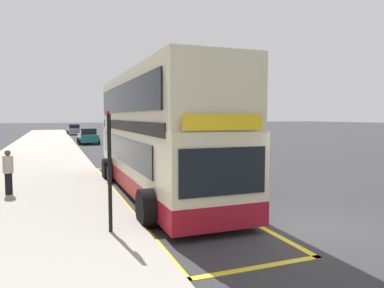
% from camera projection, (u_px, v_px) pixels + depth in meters
% --- Properties ---
extents(ground_plane, '(260.00, 260.00, 0.00)m').
position_uv_depth(ground_plane, '(113.00, 143.00, 39.07)').
color(ground_plane, '#333335').
extents(pavement_near, '(6.00, 76.00, 0.14)m').
position_uv_depth(pavement_near, '(44.00, 144.00, 36.56)').
color(pavement_near, '#A39E93').
rests_on(pavement_near, ground).
extents(double_decker_bus, '(3.20, 11.34, 4.40)m').
position_uv_depth(double_decker_bus, '(157.00, 138.00, 13.38)').
color(double_decker_bus, beige).
rests_on(double_decker_bus, ground).
extents(bus_bay_markings, '(2.97, 14.49, 0.01)m').
position_uv_depth(bus_bay_markings, '(156.00, 193.00, 13.45)').
color(bus_bay_markings, yellow).
rests_on(bus_bay_markings, ground).
extents(bus_stop_sign, '(0.09, 0.51, 2.84)m').
position_uv_depth(bus_stop_sign, '(109.00, 162.00, 8.42)').
color(bus_stop_sign, black).
rests_on(bus_stop_sign, pavement_near).
extents(parked_car_teal_distant, '(2.09, 4.20, 1.62)m').
position_uv_depth(parked_car_teal_distant, '(88.00, 136.00, 37.26)').
color(parked_car_teal_distant, '#196066').
rests_on(parked_car_teal_distant, ground).
extents(parked_car_grey_ahead, '(2.09, 4.20, 1.62)m').
position_uv_depth(parked_car_grey_ahead, '(137.00, 134.00, 42.13)').
color(parked_car_grey_ahead, slate).
rests_on(parked_car_grey_ahead, ground).
extents(parked_car_grey_across, '(2.09, 4.20, 1.62)m').
position_uv_depth(parked_car_grey_across, '(74.00, 130.00, 55.96)').
color(parked_car_grey_across, slate).
rests_on(parked_car_grey_across, ground).
extents(pedestrian_waiting_near_sign, '(0.34, 0.34, 1.55)m').
position_uv_depth(pedestrian_waiting_near_sign, '(8.00, 171.00, 12.48)').
color(pedestrian_waiting_near_sign, black).
rests_on(pedestrian_waiting_near_sign, pavement_near).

